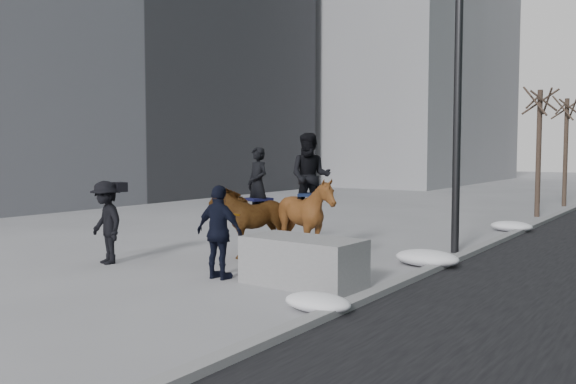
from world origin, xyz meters
The scene contains 11 objects.
ground centered at (0.00, 0.00, 0.00)m, with size 120.00×120.00×0.00m, color gray.
curb centered at (3.00, 10.00, 0.06)m, with size 0.25×90.00×0.12m, color gray.
planter centered at (1.56, -0.58, 0.43)m, with size 2.13×1.07×0.85m, color gray.
tree_near centered at (2.40, 13.45, 2.51)m, with size 1.20×1.20×5.03m, color #33241E, non-canonical shape.
tree_far centered at (2.40, 18.40, 2.53)m, with size 1.20×1.20×5.07m, color #35261F, non-canonical shape.
mounted_left centered at (-1.10, 1.43, 0.92)m, with size 1.39×2.08×2.47m.
mounted_right centered at (0.27, 1.55, 1.11)m, with size 2.01×2.10×2.77m.
feeder centered at (-0.01, -1.02, 0.88)m, with size 1.04×0.87×1.75m.
camera_crew centered at (-2.99, -1.22, 0.89)m, with size 1.27×0.95×1.75m.
lamppost centered at (2.60, 4.36, 4.99)m, with size 0.25×1.03×9.09m.
snow_piles centered at (2.70, 3.46, 0.16)m, with size 1.35×11.52×0.34m.
Camera 1 is at (7.42, -9.52, 2.41)m, focal length 38.00 mm.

